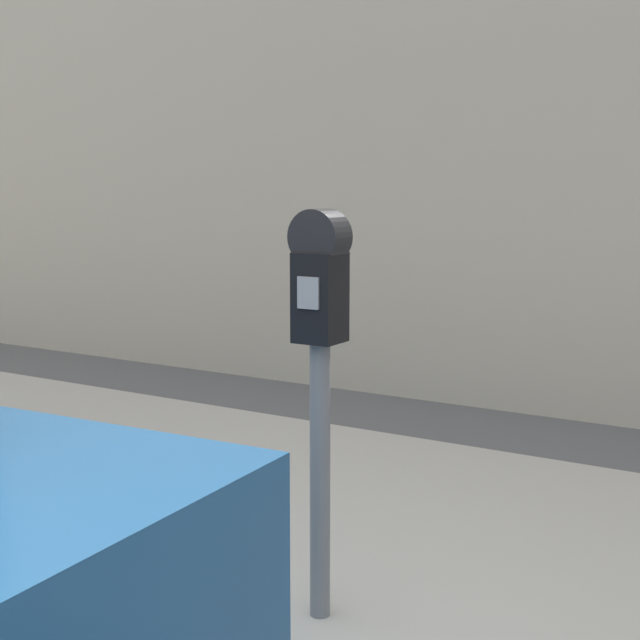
# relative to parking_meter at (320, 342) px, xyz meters

# --- Properties ---
(sidewalk) EXTENTS (24.00, 2.80, 0.11)m
(sidewalk) POSITION_rel_parking_meter_xyz_m (-0.23, 0.93, -1.08)
(sidewalk) COLOR #BCB7AD
(sidewalk) RESTS_ON ground_plane
(building_facade) EXTENTS (24.00, 0.30, 4.59)m
(building_facade) POSITION_rel_parking_meter_xyz_m (-0.23, 3.82, 1.16)
(building_facade) COLOR beige
(building_facade) RESTS_ON ground_plane
(parking_meter) EXTENTS (0.20, 0.16, 1.50)m
(parking_meter) POSITION_rel_parking_meter_xyz_m (0.00, 0.00, 0.00)
(parking_meter) COLOR slate
(parking_meter) RESTS_ON sidewalk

